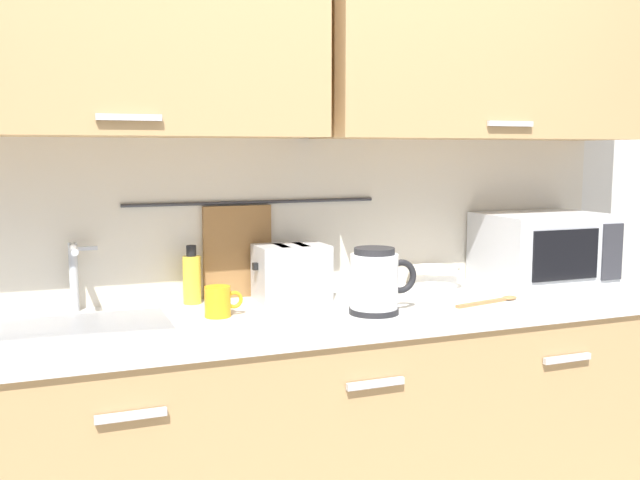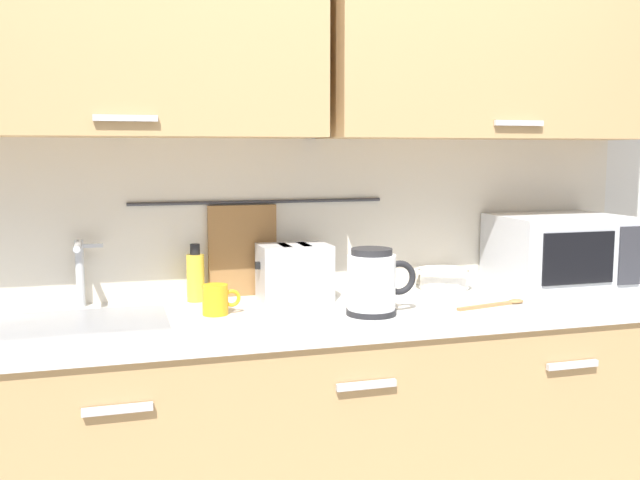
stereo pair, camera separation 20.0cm
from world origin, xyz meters
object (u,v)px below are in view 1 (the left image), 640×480
Objects in this scene: dish_soap_bottle at (192,278)px; mixing_bowl at (435,276)px; mug_near_sink at (219,301)px; electric_kettle at (375,282)px; toaster at (291,272)px; microwave at (543,248)px; wooden_spoon at (494,301)px.

mixing_bowl is at bearing -3.32° from dish_soap_bottle.
dish_soap_bottle reaches higher than mug_near_sink.
electric_kettle reaches higher than toaster.
microwave is 1.00m from toaster.
toaster is (-0.57, -0.01, 0.05)m from mixing_bowl.
toaster reaches higher than wooden_spoon.
microwave is 3.83× the size of mug_near_sink.
dish_soap_bottle is 1.02m from wooden_spoon.
wooden_spoon is (-0.38, -0.23, -0.13)m from microwave.
electric_kettle is 0.34m from toaster.
electric_kettle is at bearing -58.48° from toaster.
mug_near_sink is (0.04, -0.22, -0.04)m from dish_soap_bottle.
mug_near_sink is at bearing -151.70° from toaster.
mixing_bowl is (0.86, 0.17, -0.00)m from mug_near_sink.
dish_soap_bottle is at bearing 99.63° from mug_near_sink.
electric_kettle is at bearing -142.25° from mixing_bowl.
microwave is at bearing 4.37° from mug_near_sink.
toaster is (0.33, -0.06, 0.01)m from dish_soap_bottle.
dish_soap_bottle is 0.92× the size of mixing_bowl.
electric_kettle is 0.49m from mug_near_sink.
electric_kettle reaches higher than mixing_bowl.
electric_kettle is 0.50m from mixing_bowl.
electric_kettle is 1.16× the size of dish_soap_bottle.
dish_soap_bottle reaches higher than toaster.
mug_near_sink reaches higher than mixing_bowl.
mixing_bowl is (-0.43, 0.07, -0.09)m from microwave.
toaster is at bearing 176.70° from microwave.
mug_near_sink is (-0.47, 0.13, -0.05)m from electric_kettle.
toaster is at bearing 155.13° from wooden_spoon.
dish_soap_bottle is (-0.51, 0.35, -0.01)m from electric_kettle.
toaster is at bearing 121.52° from electric_kettle.
electric_kettle reaches higher than mug_near_sink.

